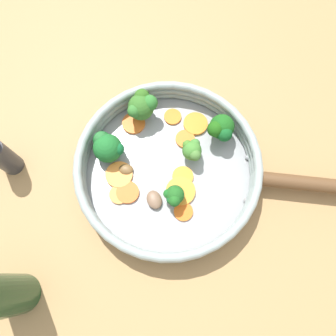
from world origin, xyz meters
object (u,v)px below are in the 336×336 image
carrot_slice_1 (181,191)px  carrot_slice_3 (119,194)px  broccoli_floret_3 (107,146)px  carrot_slice_2 (185,139)px  carrot_slice_8 (128,192)px  carrot_slice_7 (183,212)px  carrot_slice_6 (173,117)px  broccoli_floret_4 (192,150)px  carrot_slice_4 (119,175)px  skillet (168,172)px  mushroom_piece_1 (126,169)px  carrot_slice_5 (195,124)px  carrot_slice_9 (134,123)px  mushroom_piece_0 (154,200)px  salt_shaker (0,155)px  broccoli_floret_0 (142,106)px  broccoli_floret_1 (174,196)px  broccoli_floret_2 (221,128)px  carrot_slice_0 (183,176)px

carrot_slice_1 → carrot_slice_3: (0.06, 0.08, -0.00)m
broccoli_floret_3 → carrot_slice_2: bearing=-120.5°
carrot_slice_8 → carrot_slice_7: bearing=-149.9°
carrot_slice_6 → broccoli_floret_4: 0.08m
carrot_slice_1 → carrot_slice_4: 0.10m
skillet → carrot_slice_6: carrot_slice_6 is taller
mushroom_piece_1 → carrot_slice_5: bearing=-94.9°
carrot_slice_9 → skillet: bearing=174.0°
mushroom_piece_0 → mushroom_piece_1: 0.07m
mushroom_piece_0 → mushroom_piece_1: size_ratio=1.30×
carrot_slice_6 → salt_shaker: size_ratio=0.29×
carrot_slice_1 → carrot_slice_9: same height
carrot_slice_5 → broccoli_floret_4: (-0.04, 0.04, 0.02)m
mushroom_piece_0 → broccoli_floret_4: bearing=-79.1°
carrot_slice_3 → carrot_slice_9: (0.08, -0.10, 0.00)m
broccoli_floret_3 → broccoli_floret_4: (-0.09, -0.10, -0.00)m
carrot_slice_8 → broccoli_floret_0: broccoli_floret_0 is taller
carrot_slice_6 → carrot_slice_7: (-0.14, 0.10, -0.00)m
carrot_slice_1 → carrot_slice_2: 0.09m
carrot_slice_6 → broccoli_floret_1: broccoli_floret_1 is taller
carrot_slice_4 → broccoli_floret_2: (-0.06, -0.17, 0.03)m
skillet → mushroom_piece_0: mushroom_piece_0 is taller
carrot_slice_5 → carrot_slice_9: same height
carrot_slice_2 → carrot_slice_8: bearing=94.1°
broccoli_floret_2 → mushroom_piece_0: bearing=95.3°
broccoli_floret_2 → mushroom_piece_1: broccoli_floret_2 is taller
carrot_slice_7 → broccoli_floret_4: size_ratio=0.76×
broccoli_floret_0 → broccoli_floret_4: (-0.11, -0.01, -0.01)m
carrot_slice_2 → salt_shaker: (0.16, 0.25, 0.03)m
skillet → carrot_slice_1: (-0.04, 0.01, 0.01)m
carrot_slice_9 → broccoli_floret_2: broccoli_floret_2 is taller
carrot_slice_0 → carrot_slice_1: size_ratio=0.72×
mushroom_piece_1 → carrot_slice_2: bearing=-101.3°
carrot_slice_1 → salt_shaker: bearing=39.3°
broccoli_floret_2 → carrot_slice_4: bearing=71.8°
carrot_slice_4 → mushroom_piece_1: bearing=-94.6°
carrot_slice_2 → carrot_slice_4: same height
carrot_slice_0 → broccoli_floret_3: size_ratio=0.64×
salt_shaker → broccoli_floret_4: bearing=-128.5°
skillet → carrot_slice_2: 0.06m
carrot_slice_1 → broccoli_floret_0: 0.15m
carrot_slice_5 → broccoli_floret_0: broccoli_floret_0 is taller
carrot_slice_8 → carrot_slice_3: bearing=62.9°
carrot_slice_2 → broccoli_floret_1: (-0.07, 0.08, 0.02)m
skillet → carrot_slice_0: 0.03m
carrot_slice_7 → salt_shaker: bearing=33.2°
carrot_slice_1 → carrot_slice_0: bearing=-49.7°
carrot_slice_5 → broccoli_floret_2: 0.05m
carrot_slice_2 → carrot_slice_7: 0.12m
carrot_slice_3 → broccoli_floret_3: size_ratio=0.59×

